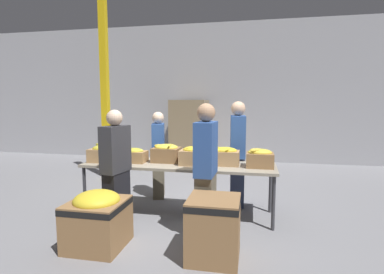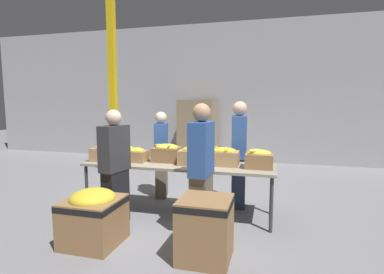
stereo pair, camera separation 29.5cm
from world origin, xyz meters
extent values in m
plane|color=gray|center=(0.00, 0.00, 0.00)|extent=(30.00, 30.00, 0.00)
cube|color=#A8A8AD|center=(0.00, 4.48, 2.00)|extent=(16.00, 0.08, 4.00)
cube|color=#9E937F|center=(0.00, 0.00, 0.77)|extent=(2.91, 0.80, 0.04)
cylinder|color=#38383D|center=(-1.39, -0.34, 0.38)|extent=(0.05, 0.05, 0.75)
cylinder|color=#38383D|center=(1.39, -0.34, 0.38)|extent=(0.05, 0.05, 0.75)
cylinder|color=#38383D|center=(-1.39, 0.34, 0.38)|extent=(0.05, 0.05, 0.75)
cylinder|color=#38383D|center=(1.39, 0.34, 0.38)|extent=(0.05, 0.05, 0.75)
cube|color=tan|center=(-1.20, -0.09, 0.90)|extent=(0.41, 0.30, 0.21)
ellipsoid|color=gold|center=(-1.20, -0.09, 1.01)|extent=(0.33, 0.25, 0.10)
ellipsoid|color=gold|center=(-1.14, -0.04, 1.04)|extent=(0.16, 0.12, 0.05)
ellipsoid|color=gold|center=(-1.31, -0.03, 1.05)|extent=(0.17, 0.17, 0.06)
ellipsoid|color=gold|center=(-1.14, -0.18, 1.04)|extent=(0.11, 0.15, 0.06)
cube|color=#A37A4C|center=(-0.72, -0.03, 0.88)|extent=(0.39, 0.28, 0.17)
ellipsoid|color=gold|center=(-0.72, -0.03, 0.97)|extent=(0.31, 0.23, 0.09)
ellipsoid|color=gold|center=(-0.80, -0.04, 1.01)|extent=(0.08, 0.16, 0.05)
ellipsoid|color=gold|center=(-0.81, 0.03, 1.00)|extent=(0.09, 0.16, 0.05)
ellipsoid|color=gold|center=(-0.70, -0.02, 1.00)|extent=(0.07, 0.15, 0.04)
cube|color=olive|center=(-0.22, 0.10, 0.91)|extent=(0.42, 0.33, 0.22)
ellipsoid|color=yellow|center=(-0.22, 0.10, 1.02)|extent=(0.37, 0.29, 0.10)
ellipsoid|color=yellow|center=(-0.33, 0.08, 1.05)|extent=(0.17, 0.07, 0.04)
ellipsoid|color=yellow|center=(-0.15, 0.03, 1.07)|extent=(0.07, 0.19, 0.06)
cube|color=tan|center=(0.25, -0.05, 0.90)|extent=(0.43, 0.29, 0.22)
ellipsoid|color=yellow|center=(0.25, -0.05, 1.02)|extent=(0.34, 0.24, 0.10)
ellipsoid|color=yellow|center=(0.35, -0.04, 1.04)|extent=(0.15, 0.06, 0.04)
ellipsoid|color=yellow|center=(0.19, -0.03, 1.05)|extent=(0.10, 0.17, 0.04)
ellipsoid|color=yellow|center=(0.24, -0.11, 1.05)|extent=(0.20, 0.08, 0.05)
ellipsoid|color=yellow|center=(0.37, -0.09, 1.04)|extent=(0.12, 0.14, 0.05)
cube|color=tan|center=(0.70, 0.04, 0.90)|extent=(0.43, 0.29, 0.21)
ellipsoid|color=yellow|center=(0.70, 0.04, 1.01)|extent=(0.36, 0.24, 0.10)
ellipsoid|color=yellow|center=(0.58, 0.05, 1.05)|extent=(0.16, 0.19, 0.05)
ellipsoid|color=yellow|center=(0.58, 0.05, 1.03)|extent=(0.18, 0.05, 0.05)
ellipsoid|color=yellow|center=(0.78, -0.02, 1.04)|extent=(0.15, 0.20, 0.05)
cube|color=olive|center=(1.21, -0.01, 0.90)|extent=(0.38, 0.31, 0.21)
ellipsoid|color=yellow|center=(1.21, -0.01, 1.01)|extent=(0.34, 0.24, 0.11)
ellipsoid|color=yellow|center=(1.14, -0.04, 1.05)|extent=(0.13, 0.16, 0.04)
ellipsoid|color=yellow|center=(1.15, -0.01, 1.05)|extent=(0.19, 0.11, 0.04)
ellipsoid|color=yellow|center=(1.17, -0.08, 1.05)|extent=(0.22, 0.14, 0.05)
cube|color=#6B604C|center=(-0.56, 0.73, 0.37)|extent=(0.28, 0.39, 0.74)
cube|color=#2D5199|center=(-0.56, 0.73, 1.04)|extent=(0.31, 0.46, 0.61)
sphere|color=beige|center=(-0.56, 0.73, 1.45)|extent=(0.21, 0.21, 0.21)
cube|color=black|center=(-0.74, -0.61, 0.39)|extent=(0.27, 0.40, 0.77)
cube|color=#333338|center=(-0.74, -0.61, 1.09)|extent=(0.30, 0.47, 0.64)
sphere|color=beige|center=(-0.74, -0.61, 1.52)|extent=(0.22, 0.22, 0.22)
cube|color=#2D3856|center=(0.86, 0.58, 0.41)|extent=(0.25, 0.41, 0.83)
cube|color=#2D5199|center=(0.86, 0.58, 1.17)|extent=(0.27, 0.49, 0.68)
sphere|color=#DBAD89|center=(0.86, 0.58, 1.63)|extent=(0.23, 0.23, 0.23)
cube|color=#6B604C|center=(0.53, -0.70, 0.41)|extent=(0.23, 0.40, 0.81)
cube|color=#2D5199|center=(0.53, -0.70, 1.15)|extent=(0.25, 0.47, 0.67)
sphere|color=tan|center=(0.53, -0.70, 1.60)|extent=(0.23, 0.23, 0.23)
cube|color=olive|center=(-0.69, -1.23, 0.28)|extent=(0.64, 0.64, 0.56)
cube|color=black|center=(-0.69, -1.23, 0.51)|extent=(0.64, 0.64, 0.07)
ellipsoid|color=yellow|center=(-0.69, -1.23, 0.57)|extent=(0.54, 0.54, 0.22)
cube|color=olive|center=(0.70, -1.23, 0.34)|extent=(0.56, 0.56, 0.69)
cube|color=black|center=(0.70, -1.23, 0.63)|extent=(0.56, 0.56, 0.07)
cube|color=yellow|center=(-2.19, 1.94, 2.00)|extent=(0.15, 0.15, 4.00)
cube|color=olive|center=(-0.62, 3.79, 0.07)|extent=(1.05, 1.05, 0.13)
cube|color=#897556|center=(-0.62, 3.79, 0.96)|extent=(0.96, 0.96, 1.66)
camera|label=1|loc=(1.09, -4.37, 1.72)|focal=28.00mm
camera|label=2|loc=(1.37, -4.30, 1.72)|focal=28.00mm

